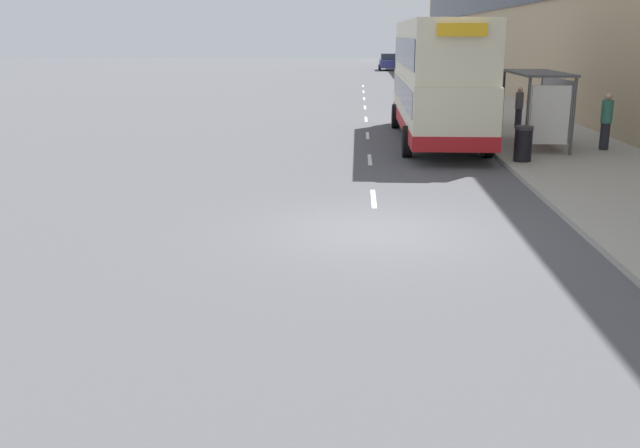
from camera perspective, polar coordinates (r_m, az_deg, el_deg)
name	(u,v)px	position (r m, az deg, el deg)	size (l,w,h in m)	color
ground_plane	(376,231)	(14.34, 4.54, -0.56)	(220.00, 220.00, 0.00)	#515156
pavement	(454,89)	(52.90, 10.66, 10.59)	(5.00, 93.00, 0.14)	#A39E93
lane_mark_0	(373,199)	(17.14, 4.30, 2.03)	(0.12, 2.00, 0.01)	silver
lane_mark_1	(370,160)	(22.59, 4.01, 5.16)	(0.12, 2.00, 0.01)	silver
lane_mark_2	(368,136)	(28.09, 3.83, 7.08)	(0.12, 2.00, 0.01)	silver
lane_mark_3	(366,119)	(33.61, 3.70, 8.36)	(0.12, 2.00, 0.01)	silver
lane_mark_4	(365,108)	(39.14, 3.62, 9.28)	(0.12, 2.00, 0.01)	silver
lane_mark_5	(364,99)	(44.68, 3.55, 9.98)	(0.12, 2.00, 0.01)	silver
lane_mark_6	(363,92)	(50.22, 3.50, 10.52)	(0.12, 2.00, 0.01)	silver
lane_mark_7	(363,86)	(55.77, 3.46, 10.95)	(0.12, 2.00, 0.01)	silver
bus_shelter	(544,95)	(25.15, 17.47, 9.81)	(1.60, 4.20, 2.48)	#4C4C51
double_decker_bus_near	(438,78)	(26.62, 9.39, 11.42)	(2.85, 11.39, 4.30)	beige
car_0	(388,62)	(81.37, 5.47, 12.77)	(2.05, 4.29, 1.83)	navy
pedestrian_at_shelter	(519,107)	(30.34, 15.63, 9.00)	(0.33, 0.33, 1.64)	#23232D
pedestrian_1	(606,121)	(25.37, 21.92, 7.67)	(0.37, 0.37, 1.85)	#23232D
litter_bin	(523,144)	(22.24, 15.94, 6.21)	(0.55, 0.55, 1.05)	black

